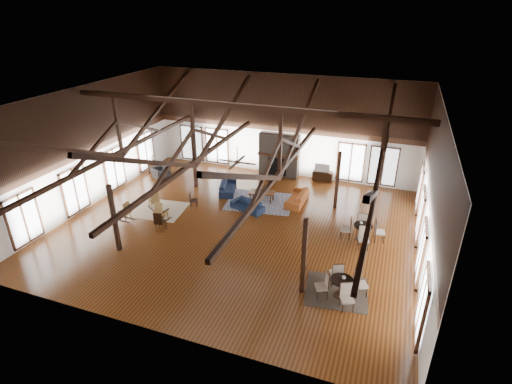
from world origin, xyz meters
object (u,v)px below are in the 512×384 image
(sofa_navy_front, at_px, (247,206))
(cafe_table_near, at_px, (341,284))
(cafe_table_far, at_px, (363,230))
(sofa_navy_left, at_px, (228,187))
(tv_console, at_px, (323,176))
(coffee_table, at_px, (262,193))
(sofa_orange, at_px, (297,197))
(armchair, at_px, (160,172))

(sofa_navy_front, height_order, cafe_table_near, cafe_table_near)
(cafe_table_far, bearing_deg, sofa_navy_front, 171.61)
(sofa_navy_front, xyz_separation_m, sofa_navy_left, (-1.83, 1.71, 0.04))
(sofa_navy_front, bearing_deg, tv_console, 79.82)
(sofa_navy_left, distance_m, tv_console, 5.71)
(tv_console, bearing_deg, cafe_table_near, -75.01)
(coffee_table, relative_size, cafe_table_far, 0.72)
(sofa_orange, height_order, cafe_table_far, cafe_table_far)
(sofa_navy_front, distance_m, cafe_table_far, 5.85)
(sofa_orange, bearing_deg, cafe_table_near, 27.82)
(sofa_navy_front, xyz_separation_m, tv_console, (2.83, 5.02, 0.03))
(sofa_navy_front, bearing_deg, sofa_orange, 57.49)
(sofa_orange, relative_size, tv_console, 1.83)
(coffee_table, xyz_separation_m, cafe_table_far, (5.46, -2.12, 0.05))
(cafe_table_near, xyz_separation_m, cafe_table_far, (0.28, 4.12, 0.01))
(cafe_table_near, height_order, cafe_table_far, cafe_table_far)
(armchair, xyz_separation_m, tv_console, (9.33, 2.79, -0.02))
(sofa_orange, xyz_separation_m, armchair, (-8.64, 0.54, 0.00))
(sofa_navy_front, relative_size, cafe_table_near, 0.93)
(sofa_navy_left, distance_m, sofa_orange, 3.97)
(sofa_orange, xyz_separation_m, tv_console, (0.69, 3.33, -0.02))
(sofa_navy_front, bearing_deg, sofa_navy_left, 156.07)
(sofa_navy_left, height_order, coffee_table, sofa_navy_left)
(sofa_navy_front, xyz_separation_m, cafe_table_near, (5.50, -4.97, 0.24))
(cafe_table_near, bearing_deg, armchair, 149.04)
(coffee_table, bearing_deg, sofa_orange, 3.41)
(sofa_navy_front, height_order, coffee_table, sofa_navy_front)
(tv_console, bearing_deg, coffee_table, -123.74)
(coffee_table, xyz_separation_m, armchair, (-6.82, 0.96, -0.15))
(cafe_table_far, height_order, tv_console, cafe_table_far)
(sofa_orange, relative_size, coffee_table, 1.46)
(sofa_navy_front, xyz_separation_m, sofa_orange, (2.14, 1.69, 0.05))
(sofa_navy_left, relative_size, sofa_orange, 0.96)
(sofa_navy_left, bearing_deg, sofa_navy_front, -150.40)
(sofa_navy_left, relative_size, tv_console, 1.76)
(tv_console, bearing_deg, sofa_orange, -101.67)
(cafe_table_near, bearing_deg, sofa_navy_left, 137.65)
(sofa_navy_left, bearing_deg, coffee_table, -118.84)
(cafe_table_far, bearing_deg, cafe_table_near, -93.88)
(cafe_table_far, bearing_deg, sofa_navy_left, 161.37)
(armchair, relative_size, tv_console, 0.83)
(armchair, distance_m, tv_console, 9.74)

